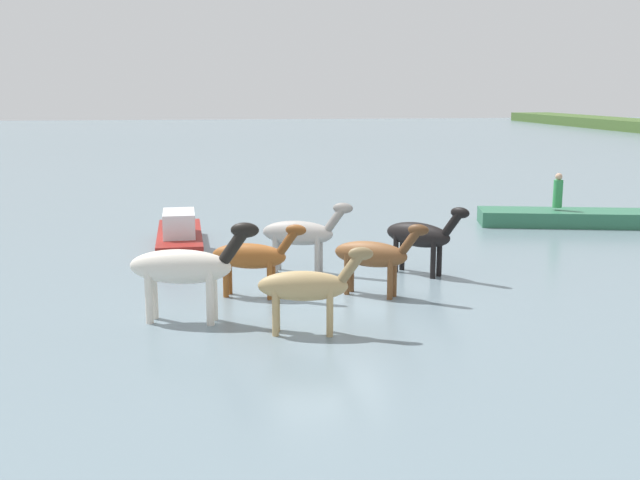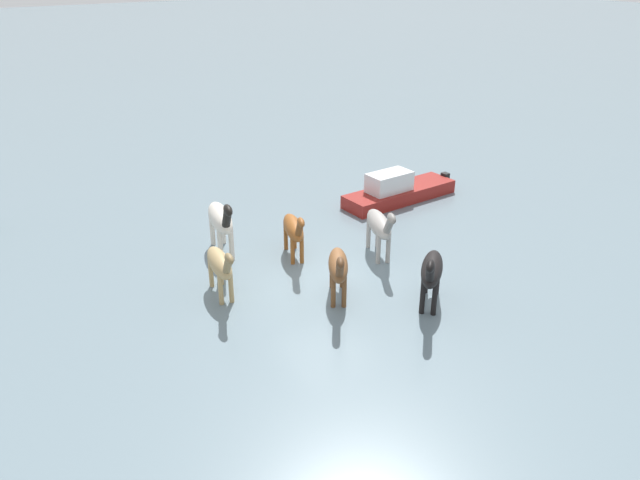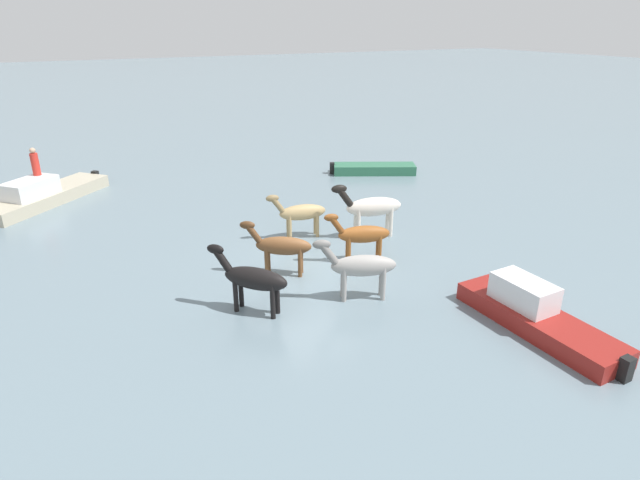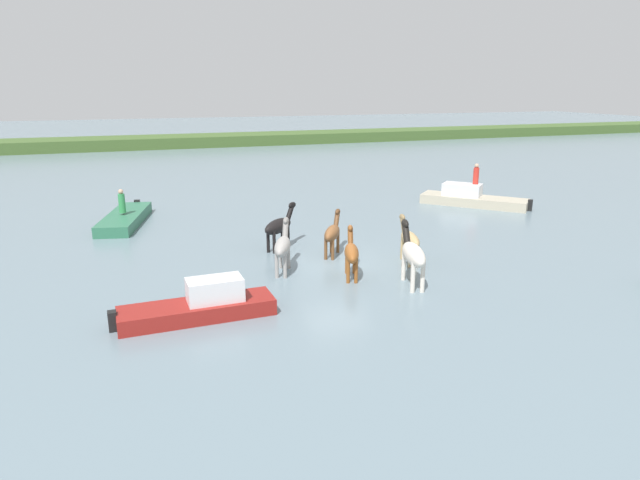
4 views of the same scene
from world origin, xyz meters
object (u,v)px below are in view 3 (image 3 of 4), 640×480
at_px(horse_gray_outer, 253,278).
at_px(person_boatman_standing, 35,163).
at_px(boat_launch_far, 374,170).
at_px(horse_dun_straggler, 371,207).
at_px(boat_dinghy_port, 44,196).
at_px(horse_pinto_flank, 361,266).
at_px(horse_rear_stallion, 281,246).
at_px(horse_chestnut_trailing, 362,235).
at_px(boat_skiff_near, 535,317).
at_px(horse_dark_mare, 300,213).

height_order(horse_gray_outer, person_boatman_standing, person_boatman_standing).
bearing_deg(person_boatman_standing, boat_launch_far, -99.50).
xyz_separation_m(horse_dun_straggler, boat_dinghy_port, (9.69, 10.61, -0.81)).
bearing_deg(horse_gray_outer, horse_pinto_flank, -145.13).
bearing_deg(horse_pinto_flank, boat_launch_far, -101.56).
height_order(horse_pinto_flank, horse_rear_stallion, horse_pinto_flank).
distance_m(horse_gray_outer, person_boatman_standing, 14.04).
relative_size(horse_rear_stallion, boat_dinghy_port, 0.38).
bearing_deg(horse_dun_straggler, horse_gray_outer, 42.61).
xyz_separation_m(horse_chestnut_trailing, boat_skiff_near, (-5.63, -1.83, -0.63)).
distance_m(horse_pinto_flank, boat_launch_far, 13.56).
xyz_separation_m(horse_pinto_flank, boat_dinghy_port, (13.57, 7.81, -0.69)).
relative_size(horse_dun_straggler, boat_skiff_near, 0.55).
bearing_deg(horse_rear_stallion, boat_dinghy_port, -27.16).
height_order(horse_dun_straggler, horse_pinto_flank, horse_dun_straggler).
relative_size(boat_launch_far, person_boatman_standing, 3.59).
bearing_deg(horse_chestnut_trailing, person_boatman_standing, -32.09).
distance_m(horse_gray_outer, boat_dinghy_port, 13.80).
relative_size(horse_dark_mare, boat_skiff_near, 0.46).
distance_m(horse_pinto_flank, horse_gray_outer, 3.04).
distance_m(horse_dun_straggler, horse_dark_mare, 2.58).
height_order(horse_rear_stallion, boat_dinghy_port, horse_rear_stallion).
xyz_separation_m(boat_dinghy_port, boat_skiff_near, (-17.02, -11.00, -0.02)).
xyz_separation_m(horse_chestnut_trailing, boat_launch_far, (9.02, -6.23, -0.78)).
xyz_separation_m(horse_gray_outer, boat_dinghy_port, (12.91, 4.84, -0.68)).
relative_size(horse_dun_straggler, boat_launch_far, 0.62).
xyz_separation_m(boat_launch_far, person_boatman_standing, (2.59, 15.47, 1.61)).
bearing_deg(horse_chestnut_trailing, horse_pinto_flank, 77.40).
relative_size(horse_dun_straggler, horse_chestnut_trailing, 1.23).
xyz_separation_m(horse_gray_outer, boat_launch_far, (10.54, -10.56, -0.85)).
bearing_deg(boat_dinghy_port, horse_pinto_flank, 76.36).
xyz_separation_m(horse_dun_straggler, person_boatman_standing, (9.91, 10.68, 0.64)).
relative_size(horse_pinto_flank, boat_dinghy_port, 0.42).
xyz_separation_m(horse_chestnut_trailing, person_boatman_standing, (11.61, 9.24, 0.84)).
height_order(horse_rear_stallion, boat_skiff_near, horse_rear_stallion).
xyz_separation_m(horse_pinto_flank, boat_skiff_near, (-3.45, -3.19, -0.71)).
height_order(horse_gray_outer, boat_dinghy_port, horse_gray_outer).
relative_size(boat_launch_far, boat_skiff_near, 0.89).
xyz_separation_m(horse_pinto_flank, person_boatman_standing, (13.80, 7.88, 0.76)).
distance_m(horse_dun_straggler, boat_skiff_near, 7.39).
xyz_separation_m(horse_rear_stallion, horse_gray_outer, (-1.81, 1.60, 0.06)).
bearing_deg(horse_dun_straggler, boat_launch_far, -109.74).
xyz_separation_m(horse_pinto_flank, horse_dark_mare, (5.00, -0.48, -0.07)).
relative_size(horse_chestnut_trailing, boat_launch_far, 0.51).
bearing_deg(horse_rear_stallion, boat_launch_far, -103.04).
height_order(horse_chestnut_trailing, person_boatman_standing, person_boatman_standing).
distance_m(horse_dark_mare, horse_gray_outer, 5.54).
bearing_deg(person_boatman_standing, boat_dinghy_port, -162.48).
xyz_separation_m(boat_dinghy_port, person_boatman_standing, (0.22, 0.07, 1.45)).
relative_size(horse_pinto_flank, person_boatman_standing, 1.96).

